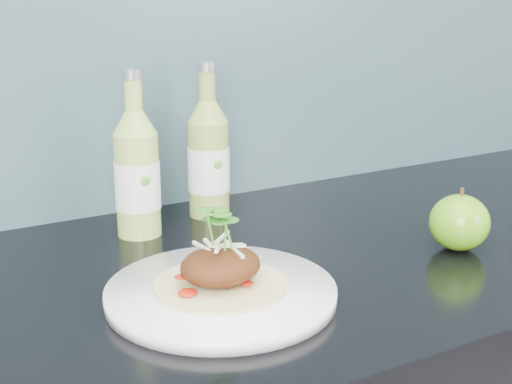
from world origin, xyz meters
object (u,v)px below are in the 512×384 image
dinner_plate (221,293)px  cider_bottle_right (209,159)px  cider_bottle_left (137,174)px  green_apple (459,222)px

dinner_plate → cider_bottle_right: (0.13, 0.28, 0.08)m
dinner_plate → cider_bottle_left: (-0.00, 0.25, 0.08)m
dinner_plate → cider_bottle_right: cider_bottle_right is taller
cider_bottle_left → cider_bottle_right: (0.13, 0.03, 0.00)m
green_apple → cider_bottle_right: (-0.22, 0.30, 0.05)m
green_apple → cider_bottle_left: (-0.35, 0.27, 0.05)m
dinner_plate → cider_bottle_left: size_ratio=1.31×
green_apple → cider_bottle_right: bearing=126.7°
dinner_plate → cider_bottle_right: size_ratio=1.31×
green_apple → cider_bottle_left: 0.44m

